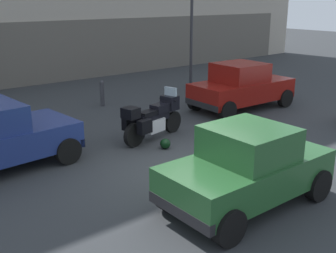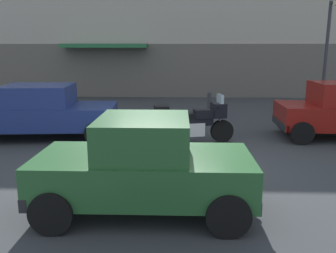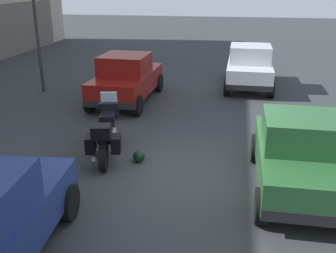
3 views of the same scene
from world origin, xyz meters
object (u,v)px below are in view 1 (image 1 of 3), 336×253
object	(u,v)px
streetlamp_curbside	(194,27)
bollard_curbside	(102,93)
motorcycle	(153,118)
helmet	(165,144)
car_hatchback_near	(241,86)
car_compact_side	(247,168)

from	to	relation	value
streetlamp_curbside	bollard_curbside	bearing A→B (deg)	178.74
motorcycle	helmet	bearing A→B (deg)	-116.05
motorcycle	streetlamp_curbside	distance (m)	6.87
car_hatchback_near	bollard_curbside	world-z (taller)	car_hatchback_near
car_compact_side	bollard_curbside	distance (m)	8.57
helmet	streetlamp_curbside	bearing A→B (deg)	42.51
helmet	car_hatchback_near	distance (m)	4.95
car_compact_side	streetlamp_curbside	size ratio (longest dim) A/B	0.81
motorcycle	bollard_curbside	distance (m)	4.26
car_compact_side	bollard_curbside	xyz separation A→B (m)	(1.71, 8.39, -0.27)
streetlamp_curbside	car_hatchback_near	bearing A→B (deg)	-101.83
motorcycle	helmet	distance (m)	0.97
helmet	car_hatchback_near	world-z (taller)	car_hatchback_near
motorcycle	helmet	world-z (taller)	motorcycle
bollard_curbside	motorcycle	bearing A→B (deg)	-100.73
helmet	car_compact_side	world-z (taller)	car_compact_side
bollard_curbside	streetlamp_curbside	bearing A→B (deg)	-1.26
car_hatchback_near	motorcycle	bearing A→B (deg)	-168.51
helmet	car_compact_side	xyz separation A→B (m)	(-0.71, -3.40, 0.63)
car_hatchback_near	helmet	bearing A→B (deg)	-159.51
motorcycle	bollard_curbside	bearing A→B (deg)	67.28
motorcycle	streetlamp_curbside	size ratio (longest dim) A/B	0.52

